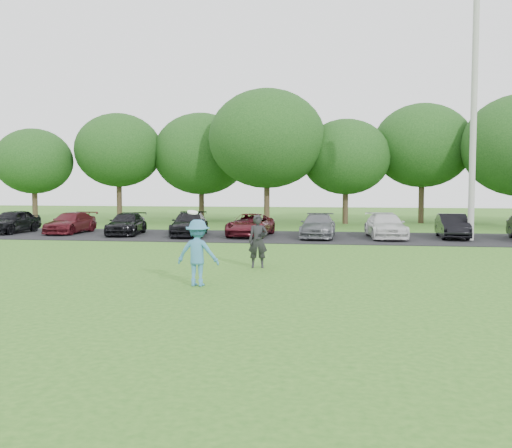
{
  "coord_description": "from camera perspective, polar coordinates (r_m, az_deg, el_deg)",
  "views": [
    {
      "loc": [
        2.71,
        -14.68,
        2.59
      ],
      "look_at": [
        0.0,
        3.5,
        1.3
      ],
      "focal_mm": 40.0,
      "sensor_mm": 36.0,
      "label": 1
    }
  ],
  "objects": [
    {
      "name": "camera_bystander",
      "position": [
        17.63,
        0.21,
        -1.74
      ],
      "size": [
        0.64,
        0.47,
        1.64
      ],
      "color": "black",
      "rests_on": "ground"
    },
    {
      "name": "ground",
      "position": [
        15.16,
        -1.96,
        -5.83
      ],
      "size": [
        100.0,
        100.0,
        0.0
      ],
      "primitive_type": "plane",
      "color": "#2D621C",
      "rests_on": "ground"
    },
    {
      "name": "parking_lot",
      "position": [
        27.94,
        2.88,
        -1.28
      ],
      "size": [
        32.0,
        6.5,
        0.03
      ],
      "primitive_type": "cube",
      "color": "black",
      "rests_on": "ground"
    },
    {
      "name": "utility_pole",
      "position": [
        27.92,
        20.92,
        9.5
      ],
      "size": [
        0.28,
        0.28,
        10.78
      ],
      "primitive_type": "cylinder",
      "color": "#ABAAA5",
      "rests_on": "ground"
    },
    {
      "name": "frisbee_player",
      "position": [
        14.57,
        -5.84,
        -2.88
      ],
      "size": [
        1.14,
        0.79,
        1.96
      ],
      "color": "teal",
      "rests_on": "ground"
    },
    {
      "name": "parked_cars",
      "position": [
        27.77,
        3.44,
        -0.09
      ],
      "size": [
        30.74,
        4.64,
        1.25
      ],
      "color": "black",
      "rests_on": "parking_lot"
    },
    {
      "name": "tree_row",
      "position": [
        37.54,
        6.69,
        7.52
      ],
      "size": [
        42.39,
        9.85,
        8.64
      ],
      "color": "#38281C",
      "rests_on": "ground"
    }
  ]
}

